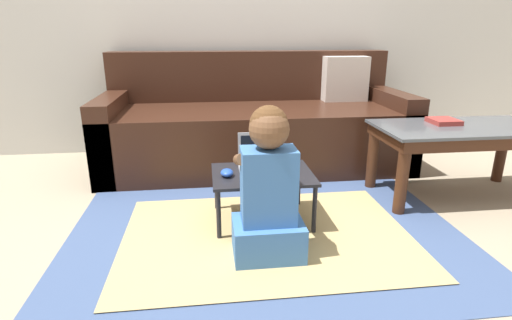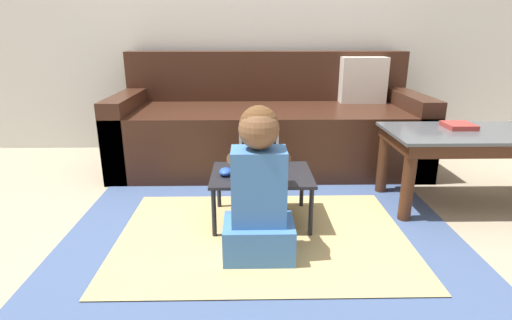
% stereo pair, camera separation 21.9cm
% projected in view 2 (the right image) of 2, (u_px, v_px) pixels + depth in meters
% --- Properties ---
extents(ground_plane, '(16.00, 16.00, 0.00)m').
position_uv_depth(ground_plane, '(251.00, 219.00, 2.27)').
color(ground_plane, gray).
extents(wall_back, '(9.00, 0.06, 2.50)m').
position_uv_depth(wall_back, '(249.00, 2.00, 3.33)').
color(wall_back, silver).
rests_on(wall_back, ground_plane).
extents(area_rug, '(2.06, 1.44, 0.01)m').
position_uv_depth(area_rug, '(262.00, 236.00, 2.07)').
color(area_rug, '#3D517A').
rests_on(area_rug, ground_plane).
extents(couch, '(2.30, 0.93, 0.86)m').
position_uv_depth(couch, '(269.00, 126.00, 3.16)').
color(couch, '#381E14').
rests_on(couch, ground_plane).
extents(coffee_table, '(1.05, 0.53, 0.46)m').
position_uv_depth(coffee_table, '(477.00, 143.00, 2.36)').
color(coffee_table, '#4C5156').
rests_on(coffee_table, ground_plane).
extents(laptop_desk, '(0.54, 0.41, 0.29)m').
position_uv_depth(laptop_desk, '(262.00, 178.00, 2.17)').
color(laptop_desk, black).
rests_on(laptop_desk, ground_plane).
extents(laptop, '(0.22, 0.19, 0.20)m').
position_uv_depth(laptop, '(259.00, 165.00, 2.19)').
color(laptop, '#B7BCC6').
rests_on(laptop, laptop_desk).
extents(computer_mouse, '(0.07, 0.09, 0.04)m').
position_uv_depth(computer_mouse, '(225.00, 172.00, 2.13)').
color(computer_mouse, '#234CB2').
rests_on(computer_mouse, laptop_desk).
extents(person_seated, '(0.33, 0.37, 0.72)m').
position_uv_depth(person_seated, '(259.00, 190.00, 1.80)').
color(person_seated, '#3D70B2').
rests_on(person_seated, ground_plane).
extents(book_on_table, '(0.16, 0.17, 0.03)m').
position_uv_depth(book_on_table, '(459.00, 126.00, 2.40)').
color(book_on_table, '#99332D').
rests_on(book_on_table, coffee_table).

